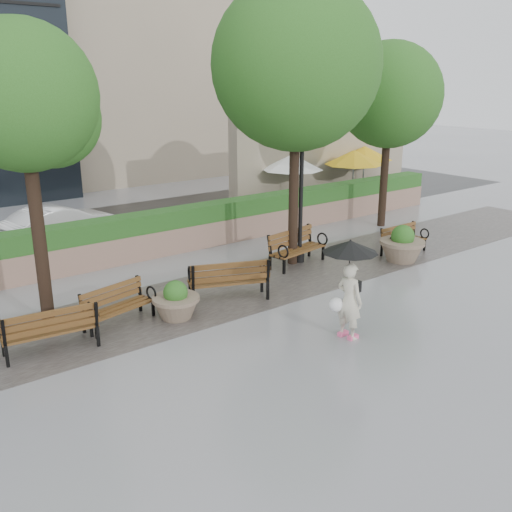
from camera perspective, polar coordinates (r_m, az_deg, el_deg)
ground at (r=12.91m, az=7.22°, el=-6.68°), size 100.00×100.00×0.00m
cobble_strip at (r=15.01m, az=-0.82°, el=-3.01°), size 28.00×3.20×0.01m
hedge_wall at (r=18.04m, az=-8.46°, el=2.50°), size 24.00×0.80×1.35m
cafe_wall at (r=25.80m, az=6.92°, el=10.04°), size 10.00×0.60×4.00m
cafe_hedge at (r=24.18m, az=9.58°, el=5.71°), size 8.00×0.50×0.90m
asphalt_street at (r=21.68m, az=-13.58°, el=2.91°), size 40.00×7.00×0.00m
bench_0 at (r=12.13m, az=-19.81°, el=-7.76°), size 1.89×0.93×0.97m
bench_1 at (r=13.01m, az=-13.52°, el=-5.61°), size 1.72×1.00×0.87m
bench_2 at (r=14.03m, az=-2.73°, el=-3.19°), size 2.07×1.45×1.04m
bench_3 at (r=16.65m, az=4.13°, el=0.10°), size 1.98×1.04×1.01m
bench_4 at (r=18.29m, az=14.52°, el=1.02°), size 1.63×0.67×0.87m
planter_left at (r=13.06m, az=-8.00°, el=-4.75°), size 1.07×1.07×0.90m
planter_right at (r=17.47m, az=14.39°, el=0.86°), size 1.32×1.32×1.11m
lamppost at (r=16.59m, az=4.49°, el=4.89°), size 0.28×0.28×3.80m
tree_0 at (r=12.54m, az=-21.66°, el=14.02°), size 3.13×2.97×6.38m
tree_1 at (r=16.21m, az=4.27°, el=18.00°), size 4.57×4.57×7.85m
tree_2 at (r=21.24m, az=13.30°, el=15.09°), size 3.71×3.66×6.51m
patio_umb_white at (r=23.27m, az=3.63°, el=9.32°), size 2.50×2.50×2.30m
patio_umb_yellow_a at (r=24.99m, az=9.76°, el=9.66°), size 2.50×2.50×2.30m
patio_umb_yellow_b at (r=26.58m, az=10.80°, el=10.05°), size 2.50×2.50×2.30m
car_right at (r=19.82m, az=-19.04°, el=3.00°), size 4.07×2.14×1.28m
pedestrian at (r=11.84m, az=9.32°, el=-2.37°), size 1.14×1.14×2.10m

